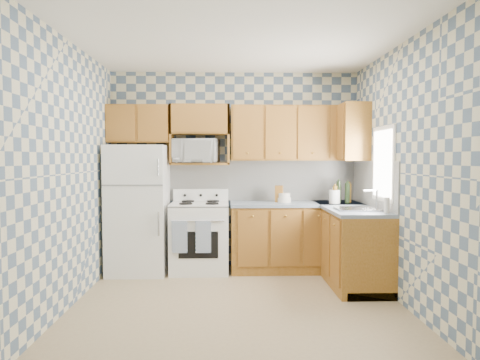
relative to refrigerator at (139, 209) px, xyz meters
name	(u,v)px	position (x,y,z in m)	size (l,w,h in m)	color
floor	(237,303)	(1.27, -1.25, -0.84)	(3.40, 3.40, 0.00)	#907958
back_wall	(235,170)	(1.27, 0.35, 0.51)	(3.40, 0.02, 2.70)	slate
right_wall	(400,174)	(2.97, -1.25, 0.51)	(0.02, 3.20, 2.70)	slate
backsplash_back	(263,180)	(1.68, 0.34, 0.36)	(2.60, 0.01, 0.56)	silver
backsplash_right	(373,184)	(2.96, -0.45, 0.36)	(0.01, 1.60, 0.56)	silver
refrigerator	(139,209)	(0.00, 0.00, 0.00)	(0.75, 0.70, 1.68)	white
stove_body	(200,238)	(0.80, 0.03, -0.39)	(0.76, 0.65, 0.90)	white
cooktop	(200,204)	(0.80, 0.03, 0.07)	(0.76, 0.65, 0.03)	silver
backguard	(201,195)	(0.80, 0.30, 0.16)	(0.76, 0.08, 0.17)	white
dish_towel_left	(180,237)	(0.57, -0.32, -0.31)	(0.19, 0.03, 0.41)	navy
dish_towel_right	(203,237)	(0.87, -0.32, -0.31)	(0.19, 0.03, 0.41)	navy
base_cabinets_back	(296,238)	(2.10, 0.05, -0.40)	(1.75, 0.60, 0.88)	brown
base_cabinets_right	(349,245)	(2.67, -0.45, -0.40)	(0.60, 1.60, 0.88)	brown
countertop_back	(296,204)	(2.10, 0.05, 0.06)	(1.77, 0.63, 0.04)	slate
countertop_right	(349,208)	(2.67, -0.45, 0.06)	(0.63, 1.60, 0.04)	slate
upper_cabinets_back	(295,133)	(2.10, 0.19, 1.01)	(1.75, 0.33, 0.74)	brown
upper_cabinets_fridge	(139,124)	(-0.02, 0.19, 1.13)	(0.82, 0.33, 0.50)	brown
upper_cabinets_right	(351,133)	(2.81, 0.00, 1.01)	(0.33, 0.70, 0.74)	brown
microwave_shelf	(200,164)	(0.80, 0.19, 0.60)	(0.80, 0.33, 0.03)	brown
microwave	(196,151)	(0.75, 0.13, 0.77)	(0.58, 0.39, 0.32)	white
sink	(358,209)	(2.67, -0.80, 0.09)	(0.48, 0.40, 0.03)	#B7B7BC
window	(383,164)	(2.96, -0.80, 0.61)	(0.02, 0.66, 0.86)	white
bottle_0	(339,192)	(2.65, -0.05, 0.22)	(0.06, 0.06, 0.29)	black
bottle_1	(347,193)	(2.75, -0.11, 0.21)	(0.06, 0.06, 0.27)	black
bottle_2	(349,193)	(2.80, -0.01, 0.21)	(0.06, 0.06, 0.25)	brown
bottle_3	(335,195)	(2.58, -0.13, 0.20)	(0.06, 0.06, 0.23)	brown
knife_block	(279,194)	(1.87, 0.09, 0.19)	(0.10, 0.10, 0.22)	brown
electric_kettle	(335,197)	(2.58, -0.11, 0.17)	(0.14, 0.14, 0.18)	white
food_containers	(284,198)	(1.94, 0.07, 0.14)	(0.19, 0.19, 0.12)	beige
soap_bottle	(387,205)	(2.89, -1.10, 0.17)	(0.06, 0.06, 0.17)	beige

